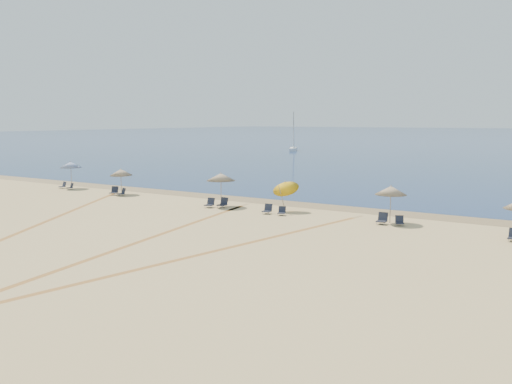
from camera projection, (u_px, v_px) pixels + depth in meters
wet_sand at (282, 202)px, 41.59m from camera, size 500.00×500.00×0.00m
umbrella_0 at (71, 165)px, 49.92m from camera, size 2.06×2.06×2.57m
umbrella_1 at (121, 172)px, 45.87m from camera, size 1.97×1.98×2.27m
umbrella_2 at (221, 177)px, 39.49m from camera, size 2.17×2.17×2.55m
umbrella_3 at (285, 186)px, 37.34m from camera, size 1.88×1.95×2.53m
umbrella_4 at (391, 190)px, 33.10m from camera, size 1.98×1.98×2.41m
chair_0 at (63, 185)px, 50.09m from camera, size 0.63×0.70×0.62m
chair_1 at (71, 187)px, 49.30m from camera, size 0.64×0.69×0.59m
chair_2 at (114, 191)px, 45.78m from camera, size 0.81×0.87×0.72m
chair_3 at (122, 192)px, 45.18m from camera, size 0.74×0.79×0.66m
chair_4 at (210, 203)px, 39.24m from camera, size 0.64×0.73×0.70m
chair_5 at (223, 203)px, 39.15m from camera, size 0.66×0.76×0.74m
chair_6 at (268, 209)px, 36.60m from camera, size 0.62×0.70×0.67m
chair_7 at (282, 211)px, 36.03m from camera, size 0.63×0.69×0.60m
chair_8 at (382, 219)px, 32.96m from camera, size 0.62×0.72×0.72m
chair_9 at (400, 221)px, 32.51m from camera, size 0.69×0.74×0.61m
sailboat_1 at (294, 139)px, 110.93m from camera, size 3.45×5.50×8.06m
tire_tracks at (118, 239)px, 28.91m from camera, size 49.30×38.66×0.00m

